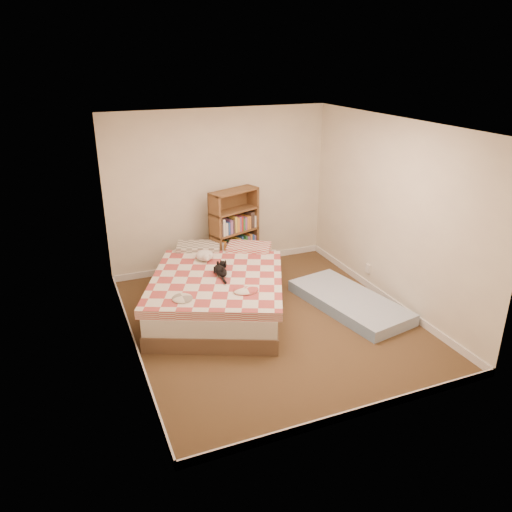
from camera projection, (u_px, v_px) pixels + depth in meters
name	position (u px, v px, depth m)	size (l,w,h in m)	color
room	(272.00, 235.00, 6.03)	(3.51, 4.01, 2.51)	#422F1C
bed	(218.00, 289.00, 6.73)	(2.38, 2.73, 0.61)	brown
bookshelf	(234.00, 241.00, 7.80)	(0.89, 0.54, 1.33)	brown
floor_mattress	(349.00, 302.00, 6.82)	(0.78, 1.74, 0.16)	#7A9FCB
black_cat	(220.00, 270.00, 6.53)	(0.29, 0.56, 0.13)	black
white_dog	(205.00, 255.00, 6.96)	(0.37, 0.37, 0.13)	silver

